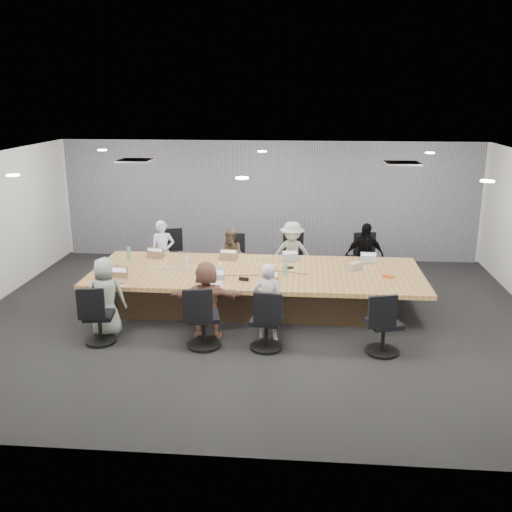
# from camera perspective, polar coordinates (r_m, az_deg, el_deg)

# --- Properties ---
(floor) EXTENTS (10.00, 8.00, 0.00)m
(floor) POSITION_cam_1_polar(r_m,az_deg,el_deg) (10.19, -0.19, -6.31)
(floor) COLOR black
(floor) RESTS_ON ground
(ceiling) EXTENTS (10.00, 8.00, 0.00)m
(ceiling) POSITION_cam_1_polar(r_m,az_deg,el_deg) (9.49, -0.21, 9.54)
(ceiling) COLOR white
(ceiling) RESTS_ON wall_back
(wall_back) EXTENTS (10.00, 0.00, 2.80)m
(wall_back) POSITION_cam_1_polar(r_m,az_deg,el_deg) (13.64, 1.30, 5.59)
(wall_back) COLOR silver
(wall_back) RESTS_ON ground
(wall_front) EXTENTS (10.00, 0.00, 2.80)m
(wall_front) POSITION_cam_1_polar(r_m,az_deg,el_deg) (5.99, -3.63, -8.40)
(wall_front) COLOR silver
(wall_front) RESTS_ON ground
(curtain) EXTENTS (9.80, 0.04, 2.80)m
(curtain) POSITION_cam_1_polar(r_m,az_deg,el_deg) (13.56, 1.27, 5.52)
(curtain) COLOR gray
(curtain) RESTS_ON ground
(conference_table) EXTENTS (6.00, 2.20, 0.74)m
(conference_table) POSITION_cam_1_polar(r_m,az_deg,el_deg) (10.51, 0.05, -3.25)
(conference_table) COLOR #43301F
(conference_table) RESTS_ON ground
(chair_0) EXTENTS (0.73, 0.73, 0.87)m
(chair_0) POSITION_cam_1_polar(r_m,az_deg,el_deg) (12.43, -8.86, -0.21)
(chair_0) COLOR black
(chair_0) RESTS_ON ground
(chair_1) EXTENTS (0.51, 0.51, 0.73)m
(chair_1) POSITION_cam_1_polar(r_m,az_deg,el_deg) (12.20, -2.18, -0.70)
(chair_1) COLOR black
(chair_1) RESTS_ON ground
(chair_2) EXTENTS (0.57, 0.57, 0.82)m
(chair_2) POSITION_cam_1_polar(r_m,az_deg,el_deg) (12.10, 3.63, -0.65)
(chair_2) COLOR black
(chair_2) RESTS_ON ground
(chair_3) EXTENTS (0.71, 0.71, 0.87)m
(chair_3) POSITION_cam_1_polar(r_m,az_deg,el_deg) (12.15, 10.57, -0.68)
(chair_3) COLOR black
(chair_3) RESTS_ON ground
(chair_4) EXTENTS (0.59, 0.59, 0.78)m
(chair_4) POSITION_cam_1_polar(r_m,az_deg,el_deg) (9.46, -15.39, -6.19)
(chair_4) COLOR black
(chair_4) RESTS_ON ground
(chair_5) EXTENTS (0.67, 0.67, 0.84)m
(chair_5) POSITION_cam_1_polar(r_m,az_deg,el_deg) (9.02, -5.28, -6.55)
(chair_5) COLOR black
(chair_5) RESTS_ON ground
(chair_6) EXTENTS (0.62, 0.62, 0.80)m
(chair_6) POSITION_cam_1_polar(r_m,az_deg,el_deg) (8.91, 1.04, -6.91)
(chair_6) COLOR black
(chair_6) RESTS_ON ground
(chair_7) EXTENTS (0.69, 0.69, 0.82)m
(chair_7) POSITION_cam_1_polar(r_m,az_deg,el_deg) (8.98, 12.64, -7.07)
(chair_7) COLOR black
(chair_7) RESTS_ON ground
(person_0) EXTENTS (0.55, 0.42, 1.33)m
(person_0) POSITION_cam_1_polar(r_m,az_deg,el_deg) (12.05, -9.29, 0.38)
(person_0) COLOR silver
(person_0) RESTS_ON ground
(laptop_0) EXTENTS (0.39, 0.30, 0.02)m
(laptop_0) POSITION_cam_1_polar(r_m,az_deg,el_deg) (11.51, -9.96, 0.04)
(laptop_0) COLOR #8C6647
(laptop_0) RESTS_ON conference_table
(person_1) EXTENTS (0.63, 0.52, 1.19)m
(person_1) POSITION_cam_1_polar(r_m,az_deg,el_deg) (11.80, -2.40, -0.12)
(person_1) COLOR brown
(person_1) RESTS_ON ground
(laptop_1) EXTENTS (0.38, 0.29, 0.02)m
(laptop_1) POSITION_cam_1_polar(r_m,az_deg,el_deg) (11.23, -2.76, -0.14)
(laptop_1) COLOR #8C6647
(laptop_1) RESTS_ON conference_table
(person_2) EXTENTS (0.91, 0.56, 1.37)m
(person_2) POSITION_cam_1_polar(r_m,az_deg,el_deg) (11.69, 3.61, 0.16)
(person_2) COLOR #929F8F
(person_2) RESTS_ON ground
(laptop_2) EXTENTS (0.33, 0.25, 0.02)m
(laptop_2) POSITION_cam_1_polar(r_m,az_deg,el_deg) (11.14, 3.55, -0.29)
(laptop_2) COLOR #B2B2B7
(laptop_2) RESTS_ON conference_table
(person_3) EXTENTS (0.85, 0.48, 1.37)m
(person_3) POSITION_cam_1_polar(r_m,az_deg,el_deg) (11.75, 10.78, -0.00)
(person_3) COLOR black
(person_3) RESTS_ON ground
(laptop_3) EXTENTS (0.30, 0.20, 0.02)m
(laptop_3) POSITION_cam_1_polar(r_m,az_deg,el_deg) (11.21, 11.07, -0.46)
(laptop_3) COLOR #B2B2B7
(laptop_3) RESTS_ON conference_table
(person_4) EXTENTS (0.69, 0.50, 1.32)m
(person_4) POSITION_cam_1_polar(r_m,az_deg,el_deg) (9.67, -14.81, -3.94)
(person_4) COLOR gray
(person_4) RESTS_ON ground
(laptop_4) EXTENTS (0.37, 0.26, 0.02)m
(laptop_4) POSITION_cam_1_polar(r_m,az_deg,el_deg) (10.13, -13.82, -2.41)
(laptop_4) COLOR #8C6647
(laptop_4) RESTS_ON conference_table
(person_5) EXTENTS (1.23, 0.46, 1.30)m
(person_5) POSITION_cam_1_polar(r_m,az_deg,el_deg) (9.25, -4.94, -4.41)
(person_5) COLOR brown
(person_5) RESTS_ON ground
(laptop_5) EXTENTS (0.36, 0.27, 0.02)m
(laptop_5) POSITION_cam_1_polar(r_m,az_deg,el_deg) (9.73, -4.41, -2.74)
(laptop_5) COLOR #B2B2B7
(laptop_5) RESTS_ON conference_table
(person_6) EXTENTS (0.51, 0.37, 1.30)m
(person_6) POSITION_cam_1_polar(r_m,az_deg,el_deg) (9.14, 1.20, -4.62)
(person_6) COLOR #B5B6BB
(person_6) RESTS_ON ground
(laptop_6) EXTENTS (0.31, 0.22, 0.02)m
(laptop_6) POSITION_cam_1_polar(r_m,az_deg,el_deg) (9.63, 1.42, -2.91)
(laptop_6) COLOR #8C6647
(laptop_6) RESTS_ON conference_table
(bottle_green_left) EXTENTS (0.08, 0.08, 0.26)m
(bottle_green_left) POSITION_cam_1_polar(r_m,az_deg,el_deg) (11.30, -12.60, 0.21)
(bottle_green_left) COLOR #519A6D
(bottle_green_left) RESTS_ON conference_table
(bottle_green_right) EXTENTS (0.07, 0.07, 0.25)m
(bottle_green_right) POSITION_cam_1_polar(r_m,az_deg,el_deg) (10.06, 2.94, -1.41)
(bottle_green_right) COLOR #519A6D
(bottle_green_right) RESTS_ON conference_table
(bottle_clear) EXTENTS (0.08, 0.08, 0.24)m
(bottle_clear) POSITION_cam_1_polar(r_m,az_deg,el_deg) (10.56, -6.96, -0.67)
(bottle_clear) COLOR silver
(bottle_clear) RESTS_ON conference_table
(cup_white_far) EXTENTS (0.10, 0.10, 0.10)m
(cup_white_far) POSITION_cam_1_polar(r_m,az_deg,el_deg) (10.57, -3.59, -0.95)
(cup_white_far) COLOR white
(cup_white_far) RESTS_ON conference_table
(cup_white_near) EXTENTS (0.11, 0.11, 0.10)m
(cup_white_near) POSITION_cam_1_polar(r_m,az_deg,el_deg) (10.65, 9.46, -1.02)
(cup_white_near) COLOR white
(cup_white_near) RESTS_ON conference_table
(mug_brown) EXTENTS (0.13, 0.13, 0.12)m
(mug_brown) POSITION_cam_1_polar(r_m,az_deg,el_deg) (10.67, -13.75, -1.19)
(mug_brown) COLOR brown
(mug_brown) RESTS_ON conference_table
(mic_left) EXTENTS (0.14, 0.09, 0.03)m
(mic_left) POSITION_cam_1_polar(r_m,az_deg,el_deg) (10.26, -3.99, -1.71)
(mic_left) COLOR black
(mic_left) RESTS_ON conference_table
(mic_right) EXTENTS (0.17, 0.15, 0.03)m
(mic_right) POSITION_cam_1_polar(r_m,az_deg,el_deg) (10.57, 3.34, -1.16)
(mic_right) COLOR black
(mic_right) RESTS_ON conference_table
(stapler) EXTENTS (0.18, 0.08, 0.06)m
(stapler) POSITION_cam_1_polar(r_m,az_deg,el_deg) (9.85, -1.21, -2.31)
(stapler) COLOR black
(stapler) RESTS_ON conference_table
(canvas_bag) EXTENTS (0.31, 0.30, 0.14)m
(canvas_bag) POSITION_cam_1_polar(r_m,az_deg,el_deg) (10.58, 9.82, -1.02)
(canvas_bag) COLOR tan
(canvas_bag) RESTS_ON conference_table
(snack_packet) EXTENTS (0.21, 0.18, 0.04)m
(snack_packet) POSITION_cam_1_polar(r_m,az_deg,el_deg) (10.30, 13.11, -1.99)
(snack_packet) COLOR #C4501C
(snack_packet) RESTS_ON conference_table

